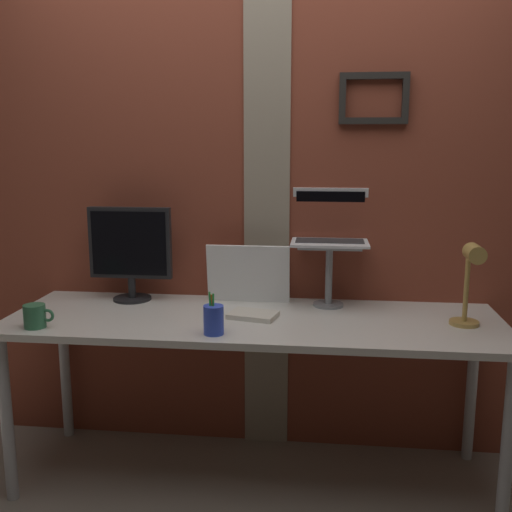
{
  "coord_description": "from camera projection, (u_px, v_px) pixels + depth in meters",
  "views": [
    {
      "loc": [
        0.31,
        -2.44,
        1.49
      ],
      "look_at": [
        0.02,
        0.08,
        1.0
      ],
      "focal_mm": 41.4,
      "sensor_mm": 36.0,
      "label": 1
    }
  ],
  "objects": [
    {
      "name": "ground_plane",
      "position": [
        250.0,
        474.0,
        2.7
      ],
      "size": [
        6.0,
        6.0,
        0.0
      ],
      "primitive_type": "plane",
      "color": "gray"
    },
    {
      "name": "brick_wall_back",
      "position": [
        260.0,
        193.0,
        2.83
      ],
      "size": [
        3.35,
        0.16,
        2.5
      ],
      "color": "brown",
      "rests_on": "ground_plane"
    },
    {
      "name": "desk",
      "position": [
        253.0,
        333.0,
        2.55
      ],
      "size": [
        2.12,
        0.68,
        0.75
      ],
      "color": "silver",
      "rests_on": "ground_plane"
    },
    {
      "name": "monitor",
      "position": [
        130.0,
        248.0,
        2.77
      ],
      "size": [
        0.39,
        0.18,
        0.44
      ],
      "color": "black",
      "rests_on": "desk"
    },
    {
      "name": "laptop_stand",
      "position": [
        329.0,
        265.0,
        2.68
      ],
      "size": [
        0.28,
        0.22,
        0.29
      ],
      "color": "gray",
      "rests_on": "desk"
    },
    {
      "name": "laptop",
      "position": [
        330.0,
        227.0,
        2.72
      ],
      "size": [
        0.35,
        0.28,
        0.25
      ],
      "color": "white",
      "rests_on": "laptop_stand"
    },
    {
      "name": "whiteboard_panel",
      "position": [
        248.0,
        274.0,
        2.75
      ],
      "size": [
        0.39,
        0.06,
        0.28
      ],
      "primitive_type": "cube",
      "rotation": [
        0.15,
        0.0,
        0.0
      ],
      "color": "white",
      "rests_on": "desk"
    },
    {
      "name": "desk_lamp",
      "position": [
        471.0,
        276.0,
        2.34
      ],
      "size": [
        0.12,
        0.2,
        0.35
      ],
      "color": "tan",
      "rests_on": "desk"
    },
    {
      "name": "pen_cup",
      "position": [
        214.0,
        320.0,
        2.3
      ],
      "size": [
        0.08,
        0.08,
        0.17
      ],
      "color": "blue",
      "rests_on": "desk"
    },
    {
      "name": "coffee_mug",
      "position": [
        35.0,
        316.0,
        2.39
      ],
      "size": [
        0.13,
        0.09,
        0.1
      ],
      "color": "#33724C",
      "rests_on": "desk"
    },
    {
      "name": "paper_clutter_stack",
      "position": [
        253.0,
        315.0,
        2.53
      ],
      "size": [
        0.23,
        0.18,
        0.02
      ],
      "primitive_type": "cube",
      "rotation": [
        0.0,
        0.0,
        -0.23
      ],
      "color": "silver",
      "rests_on": "desk"
    }
  ]
}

